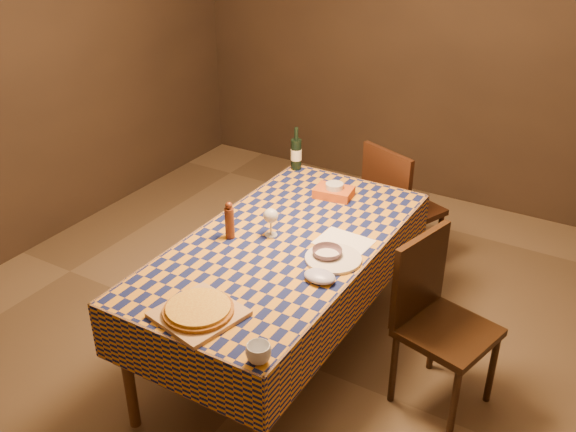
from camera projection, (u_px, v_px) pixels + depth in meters
The scene contains 16 objects.
room at pixel (283, 138), 3.08m from camera, with size 5.00×5.10×2.70m.
dining_table at pixel (283, 254), 3.39m from camera, with size 0.94×1.84×0.77m.
cutting_board at pixel (199, 314), 2.79m from camera, with size 0.33×0.33×0.02m, color tan.
pizza at pixel (198, 309), 2.78m from camera, with size 0.38×0.38×0.03m.
pepper_mill at pixel (230, 221), 3.35m from camera, with size 0.06×0.06×0.21m.
bowl at pixel (327, 253), 3.21m from camera, with size 0.15×0.15×0.05m, color #664C56.
wine_glass at pixel (271, 217), 3.36m from camera, with size 0.08×0.08×0.16m.
wine_bottle at pixel (296, 154), 4.14m from camera, with size 0.09×0.09×0.28m.
deli_tub at pixel (334, 190), 3.80m from camera, with size 0.11×0.11×0.09m, color silver.
takeout_container at pixel (334, 192), 3.81m from camera, with size 0.22×0.15×0.05m, color #B74D18.
white_plate at pixel (333, 259), 3.19m from camera, with size 0.28×0.28×0.02m, color silver.
tumbler at pixel (258, 353), 2.52m from camera, with size 0.10×0.10×0.08m, color white.
flour_patch at pixel (344, 242), 3.35m from camera, with size 0.28×0.21×0.00m, color white.
flour_bag at pixel (320, 276), 3.03m from camera, with size 0.16×0.12×0.05m, color #AEB3DF.
chair_far at pixel (396, 203), 4.29m from camera, with size 0.55×0.56×0.93m.
chair_right at pixel (435, 313), 3.22m from camera, with size 0.52×0.51×0.93m.
Camera 1 is at (1.50, -2.48, 2.47)m, focal length 40.00 mm.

